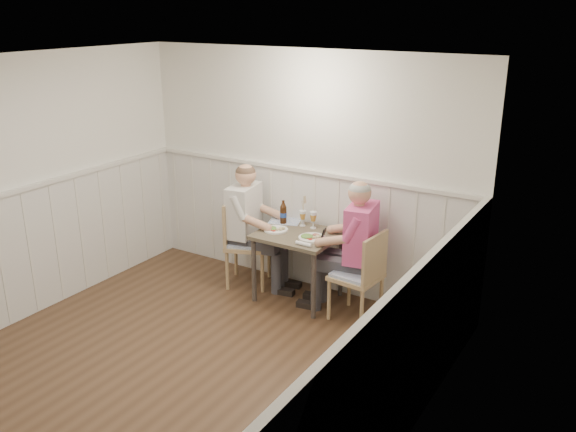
% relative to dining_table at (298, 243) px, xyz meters
% --- Properties ---
extents(ground_plane, '(4.50, 4.50, 0.00)m').
position_rel_dining_table_xyz_m(ground_plane, '(-0.16, -1.84, -0.64)').
color(ground_plane, '#48301F').
extents(room_shell, '(4.04, 4.54, 2.60)m').
position_rel_dining_table_xyz_m(room_shell, '(-0.16, -1.84, 0.88)').
color(room_shell, white).
rests_on(room_shell, ground).
extents(wainscot, '(4.00, 4.49, 1.34)m').
position_rel_dining_table_xyz_m(wainscot, '(-0.16, -1.15, 0.05)').
color(wainscot, white).
rests_on(wainscot, ground).
extents(dining_table, '(0.82, 0.70, 0.75)m').
position_rel_dining_table_xyz_m(dining_table, '(0.00, 0.00, 0.00)').
color(dining_table, '#4A4232').
rests_on(dining_table, ground).
extents(chair_right, '(0.49, 0.49, 0.94)m').
position_rel_dining_table_xyz_m(chair_right, '(0.78, -0.08, -0.13)').
color(chair_right, '#9A7C60').
rests_on(chair_right, ground).
extents(chair_left, '(0.60, 0.60, 0.98)m').
position_rel_dining_table_xyz_m(chair_left, '(-0.72, 0.00, -0.11)').
color(chair_left, '#9A7C60').
rests_on(chair_left, ground).
extents(man_in_pink, '(0.71, 0.51, 1.43)m').
position_rel_dining_table_xyz_m(man_in_pink, '(0.65, 0.05, -0.04)').
color(man_in_pink, '#3F3F47').
rests_on(man_in_pink, ground).
extents(diner_cream, '(0.71, 0.50, 1.42)m').
position_rel_dining_table_xyz_m(diner_cream, '(-0.66, 0.02, -0.05)').
color(diner_cream, '#3F3F47').
rests_on(diner_cream, ground).
extents(plate_man, '(0.28, 0.28, 0.07)m').
position_rel_dining_table_xyz_m(plate_man, '(0.19, -0.07, 0.13)').
color(plate_man, white).
rests_on(plate_man, dining_table).
extents(plate_diner, '(0.26, 0.26, 0.06)m').
position_rel_dining_table_xyz_m(plate_diner, '(-0.25, -0.06, 0.13)').
color(plate_diner, white).
rests_on(plate_diner, dining_table).
extents(beer_glass_a, '(0.07, 0.07, 0.19)m').
position_rel_dining_table_xyz_m(beer_glass_a, '(0.06, 0.21, 0.23)').
color(beer_glass_a, silver).
rests_on(beer_glass_a, dining_table).
extents(beer_glass_b, '(0.07, 0.07, 0.17)m').
position_rel_dining_table_xyz_m(beer_glass_b, '(-0.07, 0.22, 0.22)').
color(beer_glass_b, silver).
rests_on(beer_glass_b, dining_table).
extents(beer_bottle, '(0.07, 0.07, 0.26)m').
position_rel_dining_table_xyz_m(beer_bottle, '(-0.29, 0.17, 0.23)').
color(beer_bottle, black).
rests_on(beer_bottle, dining_table).
extents(rolled_napkin, '(0.18, 0.04, 0.04)m').
position_rel_dining_table_xyz_m(rolled_napkin, '(0.23, -0.27, 0.13)').
color(rolled_napkin, white).
rests_on(rolled_napkin, dining_table).
extents(grass_vase, '(0.04, 0.04, 0.35)m').
position_rel_dining_table_xyz_m(grass_vase, '(-0.10, 0.26, 0.26)').
color(grass_vase, silver).
rests_on(grass_vase, dining_table).
extents(gingham_mat, '(0.40, 0.36, 0.01)m').
position_rel_dining_table_xyz_m(gingham_mat, '(-0.31, 0.25, 0.11)').
color(gingham_mat, '#5B76B2').
rests_on(gingham_mat, dining_table).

